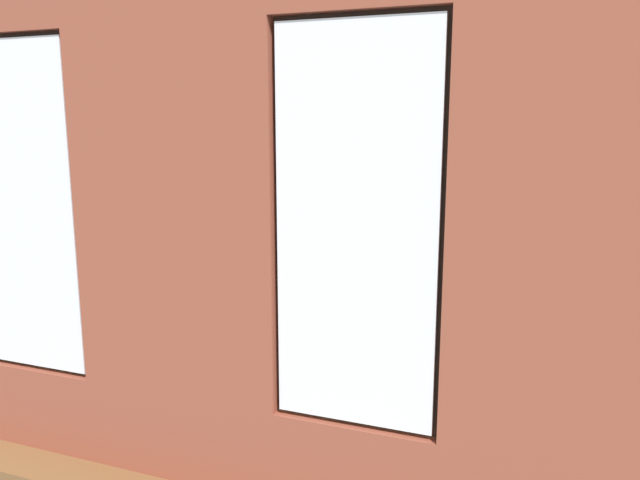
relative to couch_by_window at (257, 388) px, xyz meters
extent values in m
cube|color=brown|center=(0.18, -2.13, -0.38)|extent=(6.61, 6.32, 0.10)
cube|color=brown|center=(-2.10, 0.65, 1.21)|extent=(1.44, 0.16, 3.08)
cube|color=brown|center=(0.18, 0.65, 1.21)|extent=(1.30, 0.16, 3.08)
cube|color=brown|center=(-0.92, 0.65, -0.05)|extent=(0.91, 0.16, 0.56)
cube|color=white|center=(-0.92, 0.69, 1.29)|extent=(0.85, 0.03, 2.06)
cube|color=#38281E|center=(-0.92, 0.63, 1.29)|extent=(0.91, 0.04, 2.12)
cube|color=brown|center=(1.28, 0.65, -0.05)|extent=(0.91, 0.16, 0.56)
cube|color=white|center=(1.28, 0.69, 1.29)|extent=(0.85, 0.03, 2.06)
cube|color=#38281E|center=(1.28, 0.63, 1.29)|extent=(0.91, 0.04, 2.12)
cube|color=tan|center=(0.18, 0.55, 0.19)|extent=(3.32, 0.24, 0.06)
cube|color=black|center=(0.18, 0.56, 1.78)|extent=(0.44, 0.03, 0.63)
cube|color=orange|center=(0.18, 0.55, 1.78)|extent=(0.38, 0.01, 0.57)
cube|color=white|center=(3.13, -1.93, 1.21)|extent=(0.10, 5.32, 3.08)
cube|color=black|center=(0.00, -0.05, -0.12)|extent=(1.74, 0.85, 0.42)
cube|color=black|center=(0.00, 0.28, 0.28)|extent=(1.74, 0.24, 0.38)
cube|color=black|center=(-0.76, -0.05, 0.19)|extent=(0.22, 0.85, 0.24)
cube|color=black|center=(0.76, -0.05, 0.19)|extent=(0.22, 0.85, 0.24)
cube|color=black|center=(-0.33, -0.09, 0.15)|extent=(0.60, 0.65, 0.12)
cube|color=black|center=(0.33, -0.09, 0.15)|extent=(0.60, 0.65, 0.12)
cube|color=black|center=(-2.07, -1.75, -0.12)|extent=(1.01, 2.06, 0.42)
cube|color=black|center=(-2.40, -1.78, 0.28)|extent=(0.40, 2.01, 0.38)
cube|color=black|center=(-2.00, -2.64, 0.19)|extent=(0.87, 0.29, 0.24)
cube|color=black|center=(-2.15, -0.87, 0.19)|extent=(0.87, 0.29, 0.24)
cube|color=black|center=(-2.00, -2.14, 0.15)|extent=(0.70, 0.77, 0.12)
cube|color=black|center=(-2.06, -1.36, 0.15)|extent=(0.70, 0.77, 0.12)
cube|color=tan|center=(0.21, -1.90, 0.08)|extent=(1.25, 0.84, 0.04)
cube|color=tan|center=(-0.36, -2.27, -0.14)|extent=(0.07, 0.07, 0.39)
cube|color=tan|center=(0.77, -2.27, -0.14)|extent=(0.07, 0.07, 0.39)
cube|color=tan|center=(-0.36, -1.54, -0.14)|extent=(0.07, 0.07, 0.39)
cube|color=tan|center=(0.77, -1.54, -0.14)|extent=(0.07, 0.07, 0.39)
cylinder|color=silver|center=(0.58, -1.78, 0.15)|extent=(0.08, 0.08, 0.09)
cylinder|color=#B7333D|center=(0.37, -2.01, 0.16)|extent=(0.08, 0.08, 0.12)
cylinder|color=#9E5638|center=(0.12, -1.78, 0.15)|extent=(0.13, 0.13, 0.11)
sphere|color=#286B2D|center=(0.12, -1.78, 0.28)|extent=(0.16, 0.16, 0.16)
cube|color=#59595B|center=(-0.13, -2.05, 0.11)|extent=(0.17, 0.14, 0.02)
cube|color=#B2B2B7|center=(0.21, -1.90, 0.11)|extent=(0.17, 0.07, 0.02)
cube|color=black|center=(2.83, -2.70, -0.06)|extent=(1.21, 0.42, 0.54)
cube|color=black|center=(2.83, -2.70, 0.23)|extent=(0.45, 0.20, 0.05)
cube|color=black|center=(2.83, -2.70, 0.29)|extent=(0.06, 0.04, 0.06)
cube|color=black|center=(2.83, -2.70, 0.62)|extent=(1.03, 0.04, 0.61)
cube|color=black|center=(2.83, -2.73, 0.62)|extent=(0.98, 0.01, 0.56)
cylinder|color=brown|center=(-2.27, 0.10, 0.04)|extent=(0.05, 0.05, 0.16)
ellipsoid|color=#1E5B28|center=(-2.27, 0.10, 0.37)|extent=(0.55, 0.55, 0.50)
cylinder|color=beige|center=(-1.32, -0.05, -0.17)|extent=(0.28, 0.28, 0.31)
cylinder|color=brown|center=(-1.32, -0.05, 0.07)|extent=(0.04, 0.04, 0.17)
ellipsoid|color=#286B2D|center=(-1.32, -0.05, 0.40)|extent=(0.56, 0.56, 0.49)
cylinder|color=#47423D|center=(1.98, 0.10, -0.18)|extent=(0.33, 0.33, 0.31)
cylinder|color=brown|center=(1.98, 0.10, 0.16)|extent=(0.06, 0.06, 0.37)
cone|color=#337F38|center=(2.21, 0.05, 0.60)|extent=(0.60, 0.28, 0.62)
cone|color=#337F38|center=(1.79, 0.30, 0.55)|extent=(0.57, 0.58, 0.54)
cone|color=#337F38|center=(1.77, -0.03, 0.58)|extent=(0.60, 0.46, 0.60)
cone|color=#337F38|center=(2.01, -0.13, 0.60)|extent=(0.24, 0.60, 0.62)
cylinder|color=beige|center=(-0.24, -3.25, -0.23)|extent=(0.20, 0.20, 0.20)
cylinder|color=brown|center=(-0.24, -3.25, -0.09)|extent=(0.03, 0.03, 0.09)
ellipsoid|color=#337F38|center=(-0.24, -3.25, 0.13)|extent=(0.44, 0.44, 0.35)
camera|label=1|loc=(-1.86, 3.64, 1.84)|focal=35.00mm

